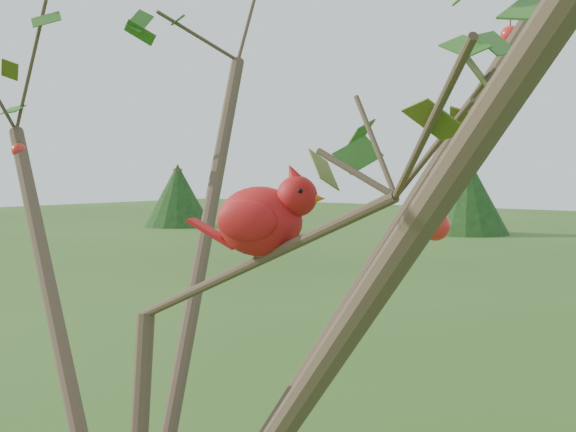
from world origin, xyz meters
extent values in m
sphere|color=red|center=(0.63, 0.02, 2.16)|extent=(0.04, 0.04, 0.04)
sphere|color=red|center=(-0.80, 0.28, 2.29)|extent=(0.04, 0.04, 0.04)
sphere|color=red|center=(0.49, 0.61, 2.51)|extent=(0.04, 0.04, 0.04)
ellipsoid|color=red|center=(0.28, 0.07, 2.15)|extent=(0.18, 0.16, 0.12)
sphere|color=red|center=(0.34, 0.10, 2.19)|extent=(0.09, 0.09, 0.07)
cone|color=red|center=(0.33, 0.09, 2.23)|extent=(0.06, 0.05, 0.05)
cone|color=#D85914|center=(0.37, 0.11, 2.19)|extent=(0.04, 0.03, 0.02)
ellipsoid|color=black|center=(0.36, 0.10, 2.19)|extent=(0.03, 0.04, 0.03)
cube|color=red|center=(0.20, 0.04, 2.13)|extent=(0.09, 0.06, 0.05)
ellipsoid|color=red|center=(0.26, 0.11, 2.15)|extent=(0.11, 0.07, 0.07)
ellipsoid|color=red|center=(0.29, 0.03, 2.15)|extent=(0.11, 0.07, 0.07)
cylinder|color=#413123|center=(-9.85, 22.83, 1.24)|extent=(0.37, 0.37, 2.49)
cone|color=#113312|center=(-9.85, 22.83, 1.35)|extent=(2.90, 2.90, 2.69)
cylinder|color=#413123|center=(-20.41, 18.87, 1.15)|extent=(0.35, 0.35, 2.31)
cone|color=#113312|center=(-20.41, 18.87, 1.25)|extent=(2.69, 2.69, 2.50)
camera|label=1|loc=(1.07, -0.84, 2.24)|focal=45.00mm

